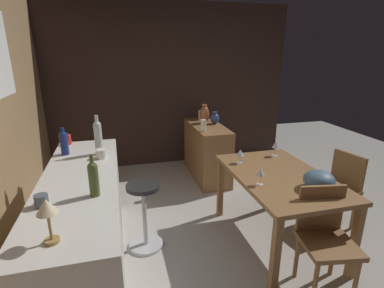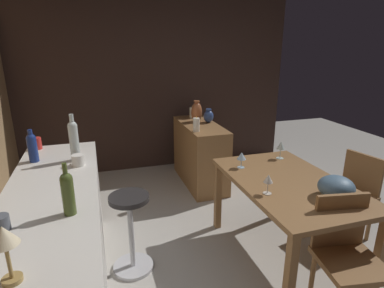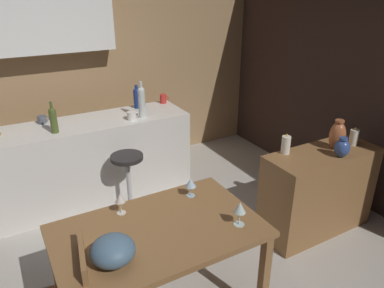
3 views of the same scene
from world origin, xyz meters
TOP-DOWN VIEW (x-y plane):
  - ground_plane at (0.00, 0.00)m, footprint 9.00×9.00m
  - wall_kitchen_back at (-0.06, 2.08)m, footprint 5.20×0.33m
  - wall_side_right at (2.55, 0.30)m, footprint 0.10×4.40m
  - dining_table at (-0.00, -0.47)m, footprint 1.34×0.84m
  - kitchen_counter at (0.03, 1.33)m, footprint 2.10×0.60m
  - sideboard_cabinet at (1.73, -0.28)m, footprint 1.10×0.44m
  - bar_stool at (0.24, 0.81)m, footprint 0.34×0.34m
  - wine_glass_left at (0.38, -0.22)m, footprint 0.08×0.08m
  - wine_glass_right at (0.49, -0.69)m, footprint 0.08×0.08m
  - wine_glass_center at (-0.15, -0.18)m, footprint 0.07×0.07m
  - fruit_bowl at (-0.35, -0.63)m, footprint 0.26×0.26m
  - wine_bottle_olive at (-0.32, 1.19)m, footprint 0.07×0.07m
  - wine_bottle_cobalt at (0.65, 1.51)m, footprint 0.08×0.08m
  - wine_bottle_clear at (0.58, 1.19)m, footprint 0.08×0.08m
  - cup_white at (0.45, 1.17)m, footprint 0.13×0.10m
  - cup_red at (0.99, 1.53)m, footprint 0.11×0.08m
  - cup_slate at (-0.39, 1.52)m, footprint 0.12×0.09m
  - pillar_candle_tall at (1.41, -0.13)m, footprint 0.08×0.08m
  - pillar_candle_short at (2.10, -0.29)m, footprint 0.08×0.08m
  - vase_ceramic_blue at (1.78, -0.42)m, footprint 0.13×0.13m
  - vase_copper at (1.87, -0.28)m, footprint 0.14×0.14m

SIDE VIEW (x-z plane):
  - ground_plane at x=0.00m, z-range 0.00..0.00m
  - bar_stool at x=0.24m, z-range 0.02..0.70m
  - sideboard_cabinet at x=1.73m, z-range 0.00..0.82m
  - kitchen_counter at x=0.03m, z-range 0.00..0.90m
  - dining_table at x=0.00m, z-range 0.28..1.02m
  - fruit_bowl at x=-0.35m, z-range 0.74..0.90m
  - wine_glass_left at x=0.38m, z-range 0.78..0.92m
  - wine_glass_center at x=-0.15m, z-range 0.78..0.93m
  - wine_glass_right at x=0.49m, z-range 0.78..0.96m
  - pillar_candle_short at x=2.10m, z-range 0.81..0.98m
  - pillar_candle_tall at x=1.41m, z-range 0.81..1.00m
  - vase_ceramic_blue at x=1.78m, z-range 0.81..1.00m
  - cup_slate at x=-0.39m, z-range 0.90..0.98m
  - cup_white at x=0.45m, z-range 0.90..0.99m
  - vase_copper at x=1.87m, z-range 0.81..1.10m
  - cup_red at x=0.99m, z-range 0.90..1.01m
  - wine_bottle_cobalt at x=0.65m, z-range 0.90..1.16m
  - wine_bottle_olive at x=-0.32m, z-range 0.88..1.19m
  - wine_bottle_clear at x=0.58m, z-range 0.89..1.28m
  - wall_side_right at x=2.55m, z-range 0.00..2.60m
  - wall_kitchen_back at x=-0.06m, z-range 0.11..2.71m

